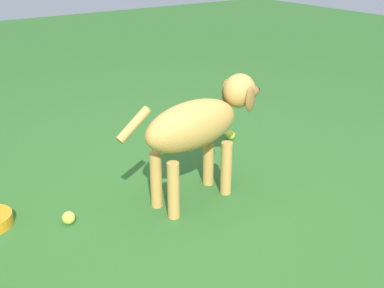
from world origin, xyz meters
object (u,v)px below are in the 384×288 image
at_px(dog, 200,125).
at_px(tennis_ball_0, 69,218).
at_px(tennis_ball_2, 230,135).
at_px(tennis_ball_1, 157,148).

height_order(dog, tennis_ball_0, dog).
distance_m(dog, tennis_ball_2, 0.92).
distance_m(tennis_ball_0, tennis_ball_1, 0.93).
bearing_deg(dog, tennis_ball_0, 161.39).
height_order(tennis_ball_0, tennis_ball_1, same).
bearing_deg(tennis_ball_1, tennis_ball_0, 30.70).
bearing_deg(tennis_ball_2, dog, 38.92).
bearing_deg(tennis_ball_1, tennis_ball_2, 168.64).
relative_size(tennis_ball_1, tennis_ball_2, 1.00).
bearing_deg(tennis_ball_0, dog, 167.67).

